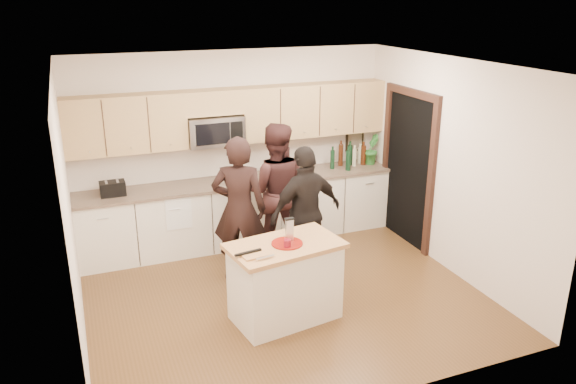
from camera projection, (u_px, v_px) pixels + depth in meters
name	position (u px, v px, depth m)	size (l,w,h in m)	color
floor	(284.00, 295.00, 6.72)	(4.50, 4.50, 0.00)	brown
room_shell	(283.00, 156.00, 6.14)	(4.52, 4.02, 2.71)	beige
back_cabinetry	(241.00, 211.00, 8.04)	(4.50, 0.66, 0.94)	silver
upper_cabinetry	(238.00, 114.00, 7.73)	(4.50, 0.33, 0.75)	tan
microwave	(215.00, 130.00, 7.64)	(0.76, 0.41, 0.40)	silver
doorway	(408.00, 163.00, 7.90)	(0.06, 1.25, 2.20)	black
framed_picture	(355.00, 139.00, 8.71)	(0.30, 0.03, 0.38)	black
dish_towel	(176.00, 202.00, 7.44)	(0.34, 0.60, 0.48)	white
island	(285.00, 281.00, 6.10)	(1.29, 0.88, 0.90)	silver
red_plate	(287.00, 243.00, 5.94)	(0.33, 0.33, 0.02)	maroon
box_grater	(289.00, 229.00, 5.95)	(0.10, 0.05, 0.26)	silver
drink_glass	(287.00, 244.00, 5.83)	(0.07, 0.07, 0.09)	maroon
cutting_board	(253.00, 255.00, 5.66)	(0.23, 0.18, 0.02)	tan
tongs	(248.00, 252.00, 5.68)	(0.29, 0.03, 0.02)	black
knife	(265.00, 257.00, 5.60)	(0.20, 0.02, 0.01)	silver
toaster	(113.00, 188.00, 7.24)	(0.32, 0.21, 0.19)	black
bottle_cluster	(351.00, 155.00, 8.46)	(0.61, 0.34, 0.39)	black
orchid	(371.00, 149.00, 8.57)	(0.25, 0.20, 0.46)	#327E32
woman_left	(239.00, 209.00, 6.86)	(0.67, 0.44, 1.84)	black
woman_center	(275.00, 190.00, 7.51)	(0.89, 0.70, 1.84)	#331A19
woman_right	(306.00, 213.00, 6.93)	(1.00, 0.41, 1.70)	black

